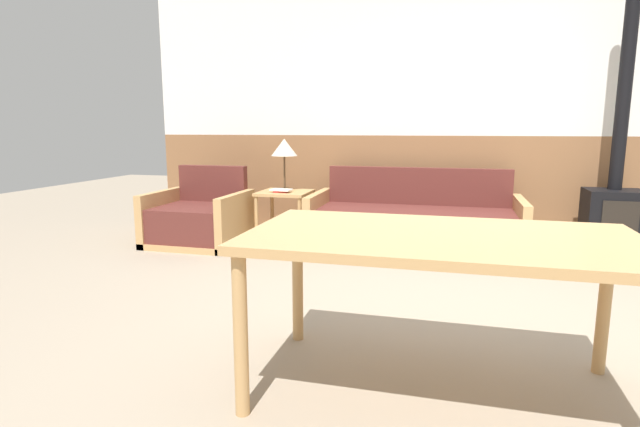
# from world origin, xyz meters

# --- Properties ---
(ground_plane) EXTENTS (16.00, 16.00, 0.00)m
(ground_plane) POSITION_xyz_m (0.00, 0.00, 0.00)
(ground_plane) COLOR gray
(wall_back) EXTENTS (7.20, 0.06, 2.70)m
(wall_back) POSITION_xyz_m (0.00, 2.63, 1.35)
(wall_back) COLOR #8E603D
(wall_back) RESTS_ON ground_plane
(couch) EXTENTS (2.04, 0.88, 0.77)m
(couch) POSITION_xyz_m (-0.49, 2.00, 0.23)
(couch) COLOR tan
(couch) RESTS_ON ground_plane
(armchair) EXTENTS (0.92, 0.81, 0.78)m
(armchair) POSITION_xyz_m (-2.64, 1.60, 0.24)
(armchair) COLOR tan
(armchair) RESTS_ON ground_plane
(side_table) EXTENTS (0.53, 0.53, 0.52)m
(side_table) POSITION_xyz_m (-1.84, 2.00, 0.43)
(side_table) COLOR tan
(side_table) RESTS_ON ground_plane
(table_lamp) EXTENTS (0.27, 0.27, 0.54)m
(table_lamp) POSITION_xyz_m (-1.87, 2.09, 0.95)
(table_lamp) COLOR #4C3823
(table_lamp) RESTS_ON side_table
(book_stack) EXTENTS (0.22, 0.16, 0.03)m
(book_stack) POSITION_xyz_m (-1.85, 1.91, 0.54)
(book_stack) COLOR #B22823
(book_stack) RESTS_ON side_table
(dining_table) EXTENTS (1.66, 0.90, 0.73)m
(dining_table) POSITION_xyz_m (-0.19, -0.78, 0.66)
(dining_table) COLOR tan
(dining_table) RESTS_ON ground_plane
(wood_stove) EXTENTS (0.50, 0.41, 2.48)m
(wood_stove) POSITION_xyz_m (1.33, 2.22, 0.60)
(wood_stove) COLOR black
(wood_stove) RESTS_ON ground_plane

